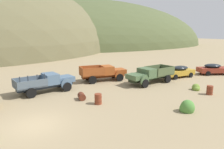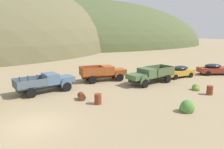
{
  "view_description": "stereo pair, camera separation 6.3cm",
  "coord_description": "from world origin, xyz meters",
  "px_view_note": "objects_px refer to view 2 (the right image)",
  "views": [
    {
      "loc": [
        -0.5,
        -13.68,
        6.16
      ],
      "look_at": [
        8.67,
        6.65,
        1.46
      ],
      "focal_mm": 32.82,
      "sensor_mm": 36.0,
      "label": 1
    },
    {
      "loc": [
        -0.44,
        -13.71,
        6.16
      ],
      "look_at": [
        8.67,
        6.65,
        1.46
      ],
      "focal_mm": 32.82,
      "sensor_mm": 36.0,
      "label": 2
    }
  ],
  "objects_px": {
    "truck_weathered_green": "(148,75)",
    "oil_drum_tipped": "(82,96)",
    "oil_drum_by_truck": "(98,99)",
    "oil_drum_foreground": "(210,90)",
    "car_mustard": "(178,71)",
    "truck_oxide_orange": "(106,73)",
    "truck_chalk_blue": "(50,82)",
    "car_rust_red": "(215,69)"
  },
  "relations": [
    {
      "from": "car_mustard",
      "to": "truck_chalk_blue",
      "type": "bearing_deg",
      "value": -4.1
    },
    {
      "from": "truck_weathered_green",
      "to": "oil_drum_by_truck",
      "type": "height_order",
      "value": "truck_weathered_green"
    },
    {
      "from": "car_rust_red",
      "to": "truck_weathered_green",
      "type": "bearing_deg",
      "value": -158.52
    },
    {
      "from": "truck_oxide_orange",
      "to": "truck_weathered_green",
      "type": "height_order",
      "value": "same"
    },
    {
      "from": "truck_oxide_orange",
      "to": "truck_chalk_blue",
      "type": "bearing_deg",
      "value": -161.54
    },
    {
      "from": "oil_drum_by_truck",
      "to": "car_mustard",
      "type": "bearing_deg",
      "value": 21.7
    },
    {
      "from": "truck_oxide_orange",
      "to": "truck_weathered_green",
      "type": "xyz_separation_m",
      "value": [
        3.94,
        -3.59,
        0.02
      ]
    },
    {
      "from": "car_rust_red",
      "to": "oil_drum_tipped",
      "type": "bearing_deg",
      "value": -153.06
    },
    {
      "from": "oil_drum_foreground",
      "to": "car_rust_red",
      "type": "bearing_deg",
      "value": 37.23
    },
    {
      "from": "truck_oxide_orange",
      "to": "oil_drum_by_truck",
      "type": "distance_m",
      "value": 8.74
    },
    {
      "from": "truck_weathered_green",
      "to": "truck_oxide_orange",
      "type": "bearing_deg",
      "value": -54.11
    },
    {
      "from": "truck_weathered_green",
      "to": "oil_drum_tipped",
      "type": "distance_m",
      "value": 9.27
    },
    {
      "from": "truck_weathered_green",
      "to": "car_rust_red",
      "type": "bearing_deg",
      "value": 170.98
    },
    {
      "from": "truck_chalk_blue",
      "to": "oil_drum_by_truck",
      "type": "height_order",
      "value": "truck_chalk_blue"
    },
    {
      "from": "truck_oxide_orange",
      "to": "car_mustard",
      "type": "bearing_deg",
      "value": -11.08
    },
    {
      "from": "truck_chalk_blue",
      "to": "oil_drum_by_truck",
      "type": "relative_size",
      "value": 6.86
    },
    {
      "from": "oil_drum_tipped",
      "to": "truck_oxide_orange",
      "type": "bearing_deg",
      "value": 50.56
    },
    {
      "from": "truck_chalk_blue",
      "to": "oil_drum_tipped",
      "type": "xyz_separation_m",
      "value": [
        2.27,
        -3.98,
        -0.68
      ]
    },
    {
      "from": "truck_weathered_green",
      "to": "oil_drum_by_truck",
      "type": "xyz_separation_m",
      "value": [
        -7.94,
        -4.17,
        -0.58
      ]
    },
    {
      "from": "truck_chalk_blue",
      "to": "truck_weathered_green",
      "type": "xyz_separation_m",
      "value": [
        11.19,
        -1.52,
        0.03
      ]
    },
    {
      "from": "truck_weathered_green",
      "to": "oil_drum_foreground",
      "type": "bearing_deg",
      "value": 105.05
    },
    {
      "from": "truck_oxide_orange",
      "to": "truck_weathered_green",
      "type": "bearing_deg",
      "value": -39.75
    },
    {
      "from": "car_mustard",
      "to": "car_rust_red",
      "type": "relative_size",
      "value": 0.94
    },
    {
      "from": "car_mustard",
      "to": "oil_drum_by_truck",
      "type": "bearing_deg",
      "value": 18.51
    },
    {
      "from": "car_rust_red",
      "to": "oil_drum_by_truck",
      "type": "bearing_deg",
      "value": -147.92
    },
    {
      "from": "truck_chalk_blue",
      "to": "car_mustard",
      "type": "xyz_separation_m",
      "value": [
        16.88,
        -0.27,
        -0.18
      ]
    },
    {
      "from": "truck_oxide_orange",
      "to": "oil_drum_by_truck",
      "type": "bearing_deg",
      "value": -114.69
    },
    {
      "from": "truck_chalk_blue",
      "to": "truck_oxide_orange",
      "type": "distance_m",
      "value": 7.53
    },
    {
      "from": "oil_drum_by_truck",
      "to": "oil_drum_foreground",
      "type": "xyz_separation_m",
      "value": [
        11.07,
        -2.01,
        -0.0
      ]
    },
    {
      "from": "truck_oxide_orange",
      "to": "car_mustard",
      "type": "xyz_separation_m",
      "value": [
        9.63,
        -2.33,
        -0.2
      ]
    },
    {
      "from": "car_mustard",
      "to": "oil_drum_tipped",
      "type": "xyz_separation_m",
      "value": [
        -14.6,
        -3.71,
        -0.5
      ]
    },
    {
      "from": "truck_weathered_green",
      "to": "oil_drum_tipped",
      "type": "relative_size",
      "value": 7.07
    },
    {
      "from": "truck_chalk_blue",
      "to": "car_rust_red",
      "type": "distance_m",
      "value": 23.24
    },
    {
      "from": "car_mustard",
      "to": "oil_drum_by_truck",
      "type": "xyz_separation_m",
      "value": [
        -13.63,
        -5.42,
        -0.36
      ]
    },
    {
      "from": "truck_weathered_green",
      "to": "oil_drum_foreground",
      "type": "relative_size",
      "value": 7.37
    },
    {
      "from": "oil_drum_foreground",
      "to": "oil_drum_tipped",
      "type": "bearing_deg",
      "value": 162.81
    },
    {
      "from": "oil_drum_by_truck",
      "to": "truck_weathered_green",
      "type": "bearing_deg",
      "value": 27.7
    },
    {
      "from": "truck_oxide_orange",
      "to": "oil_drum_foreground",
      "type": "relative_size",
      "value": 6.53
    },
    {
      "from": "oil_drum_by_truck",
      "to": "oil_drum_foreground",
      "type": "distance_m",
      "value": 11.25
    },
    {
      "from": "truck_oxide_orange",
      "to": "oil_drum_tipped",
      "type": "height_order",
      "value": "truck_oxide_orange"
    },
    {
      "from": "truck_chalk_blue",
      "to": "oil_drum_foreground",
      "type": "bearing_deg",
      "value": -41.41
    },
    {
      "from": "oil_drum_tipped",
      "to": "oil_drum_by_truck",
      "type": "relative_size",
      "value": 1.03
    }
  ]
}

